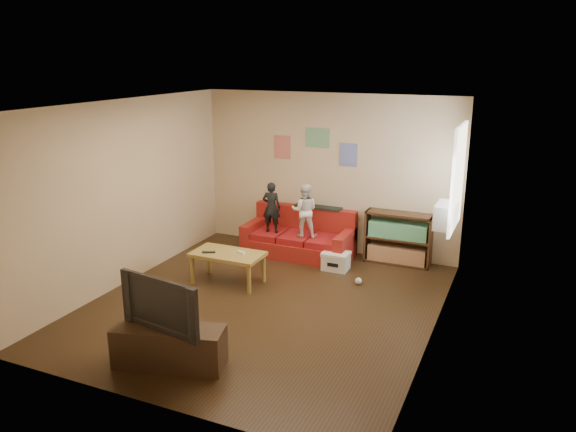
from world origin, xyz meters
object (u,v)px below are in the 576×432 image
at_px(sofa, 300,239).
at_px(tv_stand, 169,347).
at_px(coffee_table, 228,257).
at_px(child_a, 271,207).
at_px(child_b, 304,210).
at_px(bookshelf, 398,241).
at_px(television, 166,302).
at_px(file_box, 336,261).

relative_size(sofa, tv_stand, 1.51).
relative_size(sofa, coffee_table, 1.73).
height_order(sofa, child_a, child_a).
bearing_deg(child_b, child_a, -17.78).
bearing_deg(coffee_table, child_a, 88.26).
bearing_deg(child_b, bookshelf, 177.29).
relative_size(child_b, bookshelf, 0.84).
height_order(child_a, television, child_a).
bearing_deg(child_a, bookshelf, -176.96).
height_order(sofa, tv_stand, sofa).
xyz_separation_m(sofa, coffee_table, (-0.50, -1.60, 0.14)).
bearing_deg(sofa, tv_stand, -88.90).
bearing_deg(bookshelf, coffee_table, -139.25).
distance_m(child_a, bookshelf, 2.17).
relative_size(sofa, file_box, 4.37).
height_order(sofa, child_b, child_b).
bearing_deg(bookshelf, child_b, -164.92).
xyz_separation_m(coffee_table, bookshelf, (2.13, 1.83, -0.03)).
relative_size(sofa, child_a, 2.11).
bearing_deg(child_b, file_box, 138.99).
distance_m(file_box, tv_stand, 3.52).
height_order(coffee_table, bookshelf, bookshelf).
bearing_deg(sofa, bookshelf, 8.27).
bearing_deg(coffee_table, sofa, 72.76).
bearing_deg(tv_stand, coffee_table, 89.19).
relative_size(child_a, file_box, 2.07).
height_order(child_b, tv_stand, child_b).
height_order(bookshelf, file_box, bookshelf).
relative_size(tv_stand, television, 1.14).
height_order(child_a, tv_stand, child_a).
relative_size(child_a, bookshelf, 0.81).
height_order(coffee_table, television, television).
distance_m(child_b, television, 3.73).
height_order(child_a, child_b, child_b).
bearing_deg(child_a, coffee_table, 80.44).
bearing_deg(tv_stand, television, 0.00).
distance_m(sofa, child_b, 0.60).
distance_m(child_a, television, 3.77).
xyz_separation_m(child_a, child_b, (0.60, 0.00, 0.01)).
bearing_deg(sofa, coffee_table, -107.24).
xyz_separation_m(child_b, tv_stand, (-0.07, -3.73, -0.60)).
bearing_deg(television, tv_stand, 0.00).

